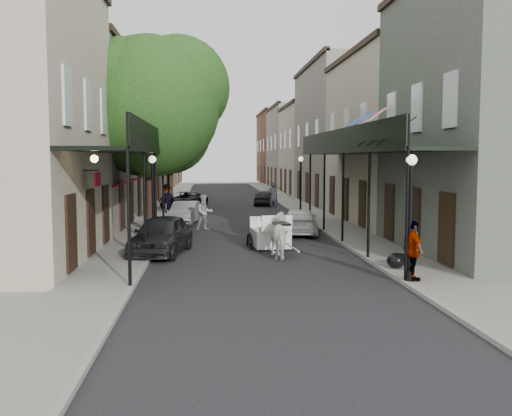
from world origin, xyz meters
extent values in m
plane|color=gray|center=(0.00, 0.00, 0.00)|extent=(140.00, 140.00, 0.00)
cube|color=black|center=(0.00, 20.00, 0.01)|extent=(8.00, 90.00, 0.01)
cube|color=gray|center=(-5.00, 20.00, 0.06)|extent=(2.20, 90.00, 0.12)
cube|color=gray|center=(5.00, 20.00, 0.06)|extent=(2.20, 90.00, 0.12)
cube|color=#BFB899|center=(-8.60, 30.00, 5.25)|extent=(5.00, 80.00, 10.50)
cube|color=gray|center=(8.60, 30.00, 5.25)|extent=(5.00, 80.00, 10.50)
cube|color=black|center=(-5.00, 7.00, 4.00)|extent=(2.20, 18.00, 0.12)
cube|color=black|center=(-3.95, 7.00, 4.50)|extent=(0.06, 18.00, 1.00)
cylinder|color=black|center=(-4.00, -2.00, 2.12)|extent=(0.10, 0.10, 4.00)
cylinder|color=black|center=(-4.00, 6.00, 2.12)|extent=(0.10, 0.10, 4.00)
cylinder|color=black|center=(-4.00, 14.00, 2.12)|extent=(0.10, 0.10, 4.00)
cube|color=black|center=(5.00, 7.00, 4.00)|extent=(2.20, 18.00, 0.12)
cube|color=black|center=(3.95, 7.00, 4.50)|extent=(0.06, 18.00, 1.00)
cylinder|color=black|center=(4.00, -2.00, 2.12)|extent=(0.10, 0.10, 4.00)
cylinder|color=black|center=(4.00, 6.00, 2.12)|extent=(0.10, 0.10, 4.00)
cylinder|color=black|center=(4.00, 14.00, 2.12)|extent=(0.10, 0.10, 4.00)
cylinder|color=#382619|center=(-4.60, 10.00, 2.92)|extent=(0.44, 0.44, 5.60)
sphere|color=#1D4315|center=(-4.60, 10.00, 6.20)|extent=(6.80, 6.80, 6.80)
sphere|color=#1D4315|center=(-3.24, 10.60, 7.20)|extent=(5.10, 5.10, 5.10)
cylinder|color=#382619|center=(-4.60, 24.00, 2.64)|extent=(0.44, 0.44, 5.04)
sphere|color=#1D4315|center=(-4.60, 24.00, 5.58)|extent=(6.00, 6.00, 6.00)
sphere|color=#1D4315|center=(-3.40, 24.60, 6.48)|extent=(4.50, 4.50, 4.50)
cylinder|color=black|center=(4.10, -2.00, 0.27)|extent=(0.28, 0.28, 0.30)
cylinder|color=black|center=(4.10, -2.00, 1.82)|extent=(0.12, 0.12, 3.40)
sphere|color=white|center=(4.10, -2.00, 3.67)|extent=(0.32, 0.32, 0.32)
cylinder|color=black|center=(-4.10, 6.00, 0.27)|extent=(0.28, 0.28, 0.30)
cylinder|color=black|center=(-4.10, 6.00, 1.82)|extent=(0.12, 0.12, 3.40)
sphere|color=white|center=(-4.10, 6.00, 3.67)|extent=(0.32, 0.32, 0.32)
cylinder|color=black|center=(4.10, 18.00, 0.27)|extent=(0.28, 0.28, 0.30)
cylinder|color=black|center=(4.10, 18.00, 1.82)|extent=(0.12, 0.12, 3.40)
sphere|color=white|center=(4.10, 18.00, 3.67)|extent=(0.32, 0.32, 0.32)
imported|color=white|center=(0.96, 2.95, 0.83)|extent=(1.08, 2.05, 1.67)
torus|color=black|center=(-0.13, 5.79, 0.63)|extent=(0.21, 1.31, 1.30)
torus|color=black|center=(1.51, 5.94, 0.63)|extent=(0.21, 1.31, 1.30)
torus|color=black|center=(0.20, 4.40, 0.32)|extent=(0.13, 0.68, 0.68)
torus|color=black|center=(1.44, 4.51, 0.32)|extent=(0.13, 0.68, 0.68)
cube|color=white|center=(0.71, 5.66, 1.06)|extent=(1.58, 1.94, 0.71)
cube|color=white|center=(0.81, 4.61, 1.56)|extent=(1.26, 0.67, 0.12)
cube|color=white|center=(0.83, 4.36, 1.87)|extent=(1.22, 0.21, 0.50)
imported|color=black|center=(0.81, 4.61, 2.19)|extent=(0.44, 0.31, 1.14)
imported|color=#AFAEA5|center=(-2.00, 11.46, 0.92)|extent=(1.06, 0.93, 1.83)
imported|color=gray|center=(-4.56, 19.94, 1.06)|extent=(1.40, 1.17, 1.89)
imported|color=gray|center=(4.20, -2.00, 1.01)|extent=(0.61, 1.10, 1.78)
imported|color=black|center=(-3.60, 4.00, 0.76)|extent=(2.58, 4.73, 1.53)
imported|color=gray|center=(-3.12, 14.28, 0.63)|extent=(1.93, 4.01, 1.27)
imported|color=black|center=(-3.60, 24.00, 0.63)|extent=(3.79, 4.98, 1.26)
imported|color=white|center=(2.66, 9.35, 0.62)|extent=(2.39, 4.49, 1.24)
imported|color=black|center=(2.60, 26.68, 0.62)|extent=(2.05, 3.82, 1.24)
ellipsoid|color=black|center=(4.33, -0.11, 0.37)|extent=(0.60, 0.60, 0.51)
ellipsoid|color=black|center=(4.63, 0.34, 0.33)|extent=(0.52, 0.52, 0.42)
camera|label=1|loc=(-1.75, -18.10, 3.72)|focal=40.00mm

